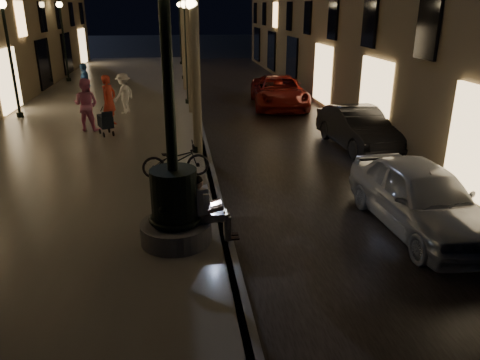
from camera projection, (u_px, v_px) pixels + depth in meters
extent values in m
plane|color=black|center=(196.00, 112.00, 21.57)|extent=(120.00, 120.00, 0.00)
cube|color=black|center=(260.00, 109.00, 21.95)|extent=(6.00, 45.00, 0.02)
cube|color=slate|center=(107.00, 112.00, 21.03)|extent=(8.00, 45.00, 0.20)
cube|color=#59595B|center=(196.00, 109.00, 21.54)|extent=(0.25, 45.00, 0.20)
cylinder|color=#59595B|center=(176.00, 232.00, 9.24)|extent=(1.40, 1.40, 0.40)
cylinder|color=black|center=(174.00, 197.00, 8.98)|extent=(0.90, 0.90, 1.10)
torus|color=black|center=(175.00, 218.00, 9.14)|extent=(1.04, 1.04, 0.10)
torus|color=black|center=(173.00, 177.00, 8.84)|extent=(0.89, 0.89, 0.09)
cylinder|color=black|center=(168.00, 84.00, 8.23)|extent=(0.20, 0.20, 3.20)
cube|color=tan|center=(204.00, 217.00, 9.21)|extent=(0.37, 0.24, 0.18)
cube|color=white|center=(200.00, 201.00, 9.08)|extent=(0.45, 0.26, 0.58)
sphere|color=tan|center=(198.00, 183.00, 8.95)|extent=(0.21, 0.21, 0.21)
sphere|color=black|center=(197.00, 181.00, 8.93)|extent=(0.21, 0.21, 0.21)
cube|color=tan|center=(216.00, 218.00, 9.16)|extent=(0.47, 0.13, 0.14)
cube|color=tan|center=(215.00, 214.00, 9.33)|extent=(0.47, 0.13, 0.14)
cube|color=tan|center=(228.00, 228.00, 9.27)|extent=(0.13, 0.12, 0.49)
cube|color=tan|center=(227.00, 224.00, 9.44)|extent=(0.13, 0.12, 0.49)
cube|color=black|center=(233.00, 238.00, 9.37)|extent=(0.26, 0.10, 0.03)
cube|color=black|center=(232.00, 234.00, 9.53)|extent=(0.26, 0.10, 0.03)
cube|color=black|center=(217.00, 212.00, 9.22)|extent=(0.24, 0.33, 0.02)
cube|color=black|center=(208.00, 207.00, 9.16)|extent=(0.09, 0.33, 0.22)
cube|color=#B1BFFD|center=(209.00, 207.00, 9.16)|extent=(0.06, 0.30, 0.18)
cylinder|color=#6B604C|center=(196.00, 72.00, 14.10)|extent=(0.28, 0.28, 5.00)
cylinder|color=#6B604C|center=(190.00, 52.00, 19.66)|extent=(0.28, 0.28, 5.10)
cylinder|color=#6B604C|center=(184.00, 44.00, 25.24)|extent=(0.28, 0.28, 4.90)
cylinder|color=#6B604C|center=(183.00, 34.00, 30.77)|extent=(0.28, 0.28, 5.20)
cylinder|color=black|center=(197.00, 149.00, 14.93)|extent=(0.28, 0.28, 0.20)
cylinder|color=black|center=(194.00, 82.00, 14.20)|extent=(0.12, 0.12, 4.40)
sphere|color=#FFD88C|center=(192.00, 3.00, 13.41)|extent=(0.36, 0.36, 0.36)
cylinder|color=black|center=(188.00, 101.00, 22.36)|extent=(0.28, 0.28, 0.20)
cylinder|color=black|center=(187.00, 56.00, 21.62)|extent=(0.12, 0.12, 4.40)
sphere|color=#FFD88C|center=(185.00, 4.00, 20.83)|extent=(0.36, 0.36, 0.36)
cylinder|color=black|center=(184.00, 77.00, 29.78)|extent=(0.28, 0.28, 0.20)
cylinder|color=black|center=(183.00, 43.00, 29.04)|extent=(0.12, 0.12, 4.40)
sphere|color=#FFD88C|center=(181.00, 4.00, 28.25)|extent=(0.36, 0.36, 0.36)
cone|color=black|center=(181.00, 0.00, 28.17)|extent=(0.30, 0.30, 0.22)
cylinder|color=black|center=(182.00, 63.00, 37.20)|extent=(0.28, 0.28, 0.20)
cylinder|color=black|center=(181.00, 35.00, 36.47)|extent=(0.12, 0.12, 4.40)
sphere|color=#FFD88C|center=(179.00, 5.00, 35.68)|extent=(0.36, 0.36, 0.36)
cone|color=black|center=(179.00, 1.00, 35.59)|extent=(0.30, 0.30, 0.22)
cylinder|color=black|center=(20.00, 115.00, 19.60)|extent=(0.28, 0.28, 0.20)
cylinder|color=black|center=(11.00, 63.00, 18.86)|extent=(0.12, 0.12, 4.40)
sphere|color=#FFD88C|center=(2.00, 4.00, 18.07)|extent=(0.36, 0.36, 0.36)
cylinder|color=black|center=(69.00, 79.00, 28.88)|extent=(0.28, 0.28, 0.20)
cylinder|color=black|center=(64.00, 44.00, 28.14)|extent=(0.12, 0.12, 4.40)
sphere|color=#FFD88C|center=(59.00, 4.00, 27.35)|extent=(0.36, 0.36, 0.36)
cone|color=black|center=(59.00, 0.00, 27.26)|extent=(0.30, 0.30, 0.22)
cube|color=black|center=(105.00, 121.00, 16.71)|extent=(0.65, 0.80, 0.42)
cube|color=black|center=(107.00, 115.00, 16.35)|extent=(0.41, 0.29, 0.27)
cylinder|color=black|center=(104.00, 135.00, 16.55)|extent=(0.10, 0.19, 0.19)
cylinder|color=black|center=(113.00, 134.00, 16.71)|extent=(0.10, 0.19, 0.19)
cylinder|color=black|center=(100.00, 131.00, 17.01)|extent=(0.10, 0.19, 0.19)
cylinder|color=black|center=(109.00, 130.00, 17.16)|extent=(0.10, 0.19, 0.19)
cylinder|color=black|center=(102.00, 109.00, 16.88)|extent=(0.18, 0.40, 0.26)
imported|color=#B6B9BE|center=(421.00, 197.00, 10.03)|extent=(1.93, 4.43, 1.49)
imported|color=black|center=(358.00, 128.00, 15.85)|extent=(1.76, 4.28, 1.38)
imported|color=maroon|center=(279.00, 92.00, 22.26)|extent=(2.89, 5.43, 1.45)
imported|color=red|center=(109.00, 100.00, 17.97)|extent=(0.76, 0.84, 1.93)
imported|color=pink|center=(86.00, 105.00, 17.22)|extent=(1.12, 0.98, 1.93)
imported|color=white|center=(124.00, 93.00, 20.06)|extent=(1.14, 1.27, 1.71)
imported|color=#2A599C|center=(85.00, 84.00, 21.70)|extent=(0.72, 1.21, 1.94)
imported|color=black|center=(176.00, 160.00, 12.62)|extent=(1.85, 0.76, 0.95)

